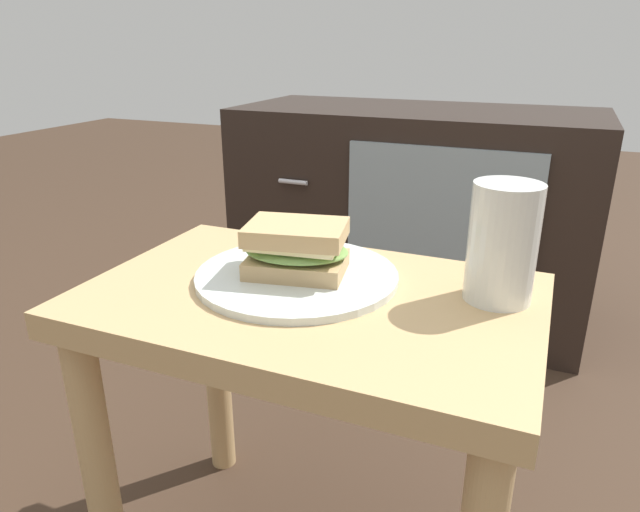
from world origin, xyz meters
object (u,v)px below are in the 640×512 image
(plate, at_px, (297,276))
(sandwich_front, at_px, (297,249))
(tv_cabinet, at_px, (412,213))
(beer_glass, at_px, (502,246))

(plate, relative_size, sandwich_front, 1.76)
(tv_cabinet, xyz_separation_m, plate, (0.07, -0.92, 0.17))
(sandwich_front, height_order, beer_glass, beer_glass)
(plate, xyz_separation_m, sandwich_front, (0.00, 0.00, 0.04))
(tv_cabinet, relative_size, plate, 3.64)
(plate, height_order, beer_glass, beer_glass)
(plate, bearing_deg, beer_glass, 9.10)
(plate, distance_m, beer_glass, 0.26)
(sandwich_front, relative_size, beer_glass, 1.05)
(sandwich_front, bearing_deg, beer_glass, 9.10)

